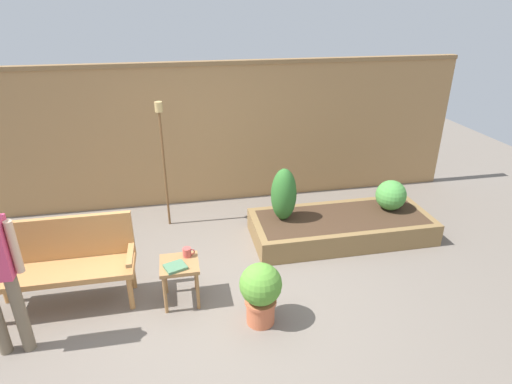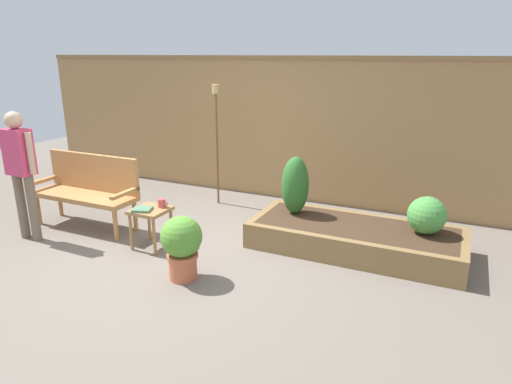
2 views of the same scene
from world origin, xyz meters
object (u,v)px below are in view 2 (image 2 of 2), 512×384
Objects in this scene: cup_on_table at (162,203)px; shrub_near_bench at (295,185)px; garden_bench at (88,186)px; book_on_table at (142,209)px; person_by_bench at (20,165)px; side_table at (150,216)px; tiki_torch at (216,124)px; potted_boxwood at (182,244)px; shrub_far_corner at (427,215)px.

cup_on_table is 0.18× the size of shrub_near_bench.
garden_bench is 7.03× the size of book_on_table.
person_by_bench is (-1.48, -0.33, 0.44)m from book_on_table.
side_table is at bearing 15.46° from person_by_bench.
book_on_table is (-0.04, -0.09, 0.10)m from side_table.
cup_on_table is at bearing -83.03° from tiki_torch.
side_table is 0.90m from potted_boxwood.
book_on_table is (1.14, -0.34, -0.05)m from garden_bench.
side_table is 0.27× the size of tiki_torch.
shrub_far_corner is at bearing 18.26° from person_by_bench.
book_on_table is at bearing -141.59° from shrub_near_bench.
shrub_near_bench reaches higher than side_table.
garden_bench is at bearing 173.61° from cup_on_table.
shrub_near_bench is at bearing 35.87° from cup_on_table.
potted_boxwood is (0.67, -0.59, -0.15)m from cup_on_table.
garden_bench reaches higher than side_table.
tiki_torch is (-0.20, 1.65, 0.68)m from cup_on_table.
book_on_table is at bearing -159.04° from shrub_far_corner.
tiki_torch is (-0.11, 1.76, 0.81)m from side_table.
side_table is 0.67× the size of shrub_near_bench.
garden_bench reaches higher than book_on_table.
garden_bench is 2.08m from potted_boxwood.
shrub_near_bench is at bearing 36.93° from side_table.
cup_on_table is (0.09, 0.11, 0.13)m from side_table.
person_by_bench reaches higher than garden_bench.
tiki_torch is (-0.07, 1.84, 0.71)m from book_on_table.
cup_on_table is 1.74m from person_by_bench.
book_on_table is 1.58m from person_by_bench.
person_by_bench is (-0.34, -0.67, 0.39)m from garden_bench.
person_by_bench is at bearing 172.27° from book_on_table.
side_table is at bearing 147.33° from potted_boxwood.
potted_boxwood is at bearing -1.70° from person_by_bench.
cup_on_table is at bearing -161.65° from shrub_far_corner.
tiki_torch is at bearing 96.97° from cup_on_table.
book_on_table is 0.90m from potted_boxwood.
tiki_torch is at bearing 71.80° from book_on_table.
shrub_far_corner reaches higher than side_table.
book_on_table is 1.83m from shrub_near_bench.
shrub_near_bench is (1.42, 1.13, 0.16)m from book_on_table.
potted_boxwood is 1.60× the size of shrub_far_corner.
potted_boxwood is at bearing -41.66° from cup_on_table.
person_by_bench reaches higher than cup_on_table.
person_by_bench is (-1.41, -2.18, -0.27)m from tiki_torch.
tiki_torch is 2.61m from person_by_bench.
shrub_far_corner is (2.91, 1.04, 0.11)m from side_table.
shrub_near_bench is (1.39, 1.04, 0.26)m from side_table.
person_by_bench is at bearing -161.74° from shrub_far_corner.
garden_bench is 2.69m from shrub_near_bench.
book_on_table is 1.98m from tiki_torch.
cup_on_table is at bearing 35.55° from book_on_table.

